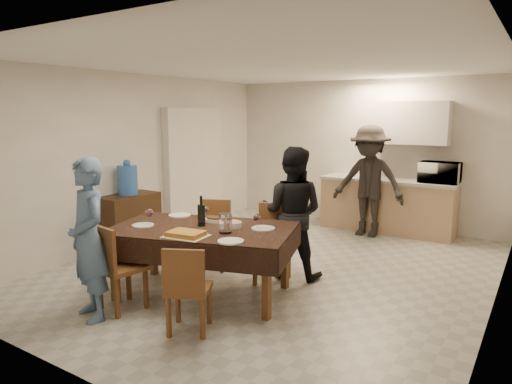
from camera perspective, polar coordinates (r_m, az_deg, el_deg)
floor at (r=6.06m, az=2.76°, el=-9.49°), size 5.00×6.00×0.02m
ceiling at (r=5.75m, az=2.97°, el=15.77°), size 5.00×6.00×0.02m
wall_back at (r=8.49m, az=13.05°, el=4.78°), size 5.00×0.02×2.60m
wall_front at (r=3.53m, az=-22.25°, el=-2.32°), size 5.00×0.02×2.60m
wall_left at (r=7.33m, az=-14.38°, el=3.99°), size 0.02×6.00×2.60m
wall_right at (r=5.02m, az=28.42°, el=0.63°), size 0.02×6.00×2.60m
stub_partition at (r=8.16m, az=-7.76°, el=2.99°), size 0.15×1.40×2.10m
kitchen_base_cabinet at (r=8.12m, az=16.03°, el=-1.77°), size 2.20×0.60×0.86m
kitchen_worktop at (r=8.04m, az=16.18°, el=1.41°), size 2.24×0.64×0.05m
upper_cabinet at (r=8.02m, az=18.87°, el=8.18°), size 1.20×0.34×0.70m
dining_table at (r=5.04m, az=-6.73°, el=-4.81°), size 2.22×1.67×0.77m
chair_near_left at (r=4.83m, az=-17.25°, el=-8.07°), size 0.48×0.48×0.49m
chair_near_right at (r=4.23m, az=-9.12°, el=-10.90°), size 0.51×0.53×0.45m
chair_far_left at (r=5.87m, az=-5.96°, el=-4.68°), size 0.52×0.54×0.48m
chair_far_right at (r=5.36m, az=1.58°, el=-5.72°), size 0.53×0.54×0.50m
console at (r=7.01m, az=-15.53°, el=-3.65°), size 0.45×0.90×0.83m
water_jug at (r=6.90m, az=-15.76°, el=1.45°), size 0.29×0.29×0.43m
wine_bottle at (r=5.07m, az=-6.85°, el=-2.37°), size 0.08×0.08×0.34m
water_pitcher at (r=4.76m, az=-3.88°, el=-3.92°), size 0.13×0.13×0.21m
savoury_tart at (r=4.69m, az=-8.75°, el=-5.20°), size 0.45×0.36×0.05m
salad_bowl at (r=4.99m, az=-2.76°, el=-4.11°), size 0.17×0.17×0.06m
mushroom_dish at (r=5.27m, az=-5.23°, el=-3.53°), size 0.22×0.22×0.04m
wine_glass_a at (r=5.20m, az=-13.21°, el=-3.04°), size 0.09×0.09×0.20m
wine_glass_b at (r=4.90m, az=0.10°, el=-3.70°), size 0.08×0.08×0.17m
wine_glass_c at (r=5.37m, az=-6.38°, el=-2.56°), size 0.08×0.08×0.18m
plate_near_left at (r=5.22m, az=-13.95°, el=-4.05°), size 0.24×0.24×0.01m
plate_near_right at (r=4.45m, az=-3.19°, el=-6.16°), size 0.26×0.26×0.01m
plate_far_left at (r=5.64m, az=-9.52°, el=-2.88°), size 0.27×0.27×0.02m
plate_far_right at (r=4.93m, az=0.91°, el=-4.57°), size 0.26×0.26×0.01m
microwave at (r=7.83m, az=22.00°, el=2.29°), size 0.60×0.41×0.33m
person_near at (r=4.71m, az=-20.19°, el=-5.58°), size 0.68×0.55×1.59m
person_far at (r=5.58m, az=4.54°, el=-2.58°), size 0.90×0.77×1.61m
person_kitchen at (r=7.67m, az=13.90°, el=1.31°), size 1.18×0.68×1.82m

